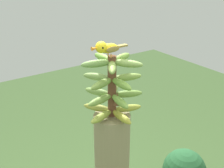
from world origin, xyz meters
TOP-DOWN VIEW (x-y plane):
  - banana_bunch at (0.00, 0.00)m, footprint 0.29×0.29m
  - perched_bird at (0.00, -0.03)m, footprint 0.05×0.18m

SIDE VIEW (x-z plane):
  - banana_bunch at x=0.00m, z-range 1.31..1.60m
  - perched_bird at x=0.00m, z-range 1.61..1.68m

